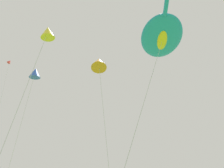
{
  "coord_description": "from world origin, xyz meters",
  "views": [
    {
      "loc": [
        -5.54,
        -0.05,
        1.98
      ],
      "look_at": [
        -0.35,
        8.01,
        8.64
      ],
      "focal_mm": 36.17,
      "sensor_mm": 36.0,
      "label": 1
    }
  ],
  "objects_px": {
    "big_show_kite": "(162,36)",
    "small_kite_stunt_black": "(35,73)",
    "small_kite_triangle_green": "(48,33)",
    "small_kite_streamer_purple": "(99,63)",
    "small_kite_tiny_distant": "(9,64)"
  },
  "relations": [
    {
      "from": "small_kite_streamer_purple",
      "to": "small_kite_stunt_black",
      "type": "distance_m",
      "value": 7.45
    },
    {
      "from": "small_kite_tiny_distant",
      "to": "small_kite_streamer_purple",
      "type": "xyz_separation_m",
      "value": [
        4.45,
        -19.59,
        -11.64
      ]
    },
    {
      "from": "small_kite_stunt_black",
      "to": "small_kite_triangle_green",
      "type": "bearing_deg",
      "value": -59.62
    },
    {
      "from": "small_kite_triangle_green",
      "to": "small_kite_stunt_black",
      "type": "relative_size",
      "value": 0.73
    },
    {
      "from": "small_kite_triangle_green",
      "to": "small_kite_stunt_black",
      "type": "bearing_deg",
      "value": 143.19
    },
    {
      "from": "big_show_kite",
      "to": "small_kite_stunt_black",
      "type": "relative_size",
      "value": 1.07
    },
    {
      "from": "big_show_kite",
      "to": "small_kite_triangle_green",
      "type": "height_order",
      "value": "big_show_kite"
    },
    {
      "from": "big_show_kite",
      "to": "small_kite_streamer_purple",
      "type": "bearing_deg",
      "value": 103.49
    },
    {
      "from": "small_kite_stunt_black",
      "to": "big_show_kite",
      "type": "bearing_deg",
      "value": -10.9
    },
    {
      "from": "small_kite_tiny_distant",
      "to": "big_show_kite",
      "type": "bearing_deg",
      "value": 55.17
    },
    {
      "from": "small_kite_triangle_green",
      "to": "small_kite_tiny_distant",
      "type": "bearing_deg",
      "value": 152.9
    },
    {
      "from": "small_kite_triangle_green",
      "to": "small_kite_streamer_purple",
      "type": "relative_size",
      "value": 0.86
    },
    {
      "from": "big_show_kite",
      "to": "small_kite_triangle_green",
      "type": "relative_size",
      "value": 1.47
    },
    {
      "from": "small_kite_triangle_green",
      "to": "small_kite_streamer_purple",
      "type": "xyz_separation_m",
      "value": [
        4.08,
        2.26,
        1.57
      ]
    },
    {
      "from": "small_kite_triangle_green",
      "to": "small_kite_stunt_black",
      "type": "height_order",
      "value": "small_kite_stunt_black"
    }
  ]
}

